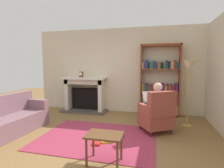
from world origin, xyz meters
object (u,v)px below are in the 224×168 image
object	(u,v)px
mantel_clock	(81,74)
seated_reader	(155,105)
sofa_floral	(9,120)
armchair_reading	(157,114)
fireplace	(85,93)
side_table	(104,139)
bookshelf	(160,82)
floor_lamp	(189,71)

from	to	relation	value
mantel_clock	seated_reader	xyz separation A→B (m)	(2.35, -1.21, -0.60)
seated_reader	sofa_floral	xyz separation A→B (m)	(-3.15, -0.95, -0.30)
armchair_reading	seated_reader	size ratio (longest dim) A/B	0.85
fireplace	seated_reader	distance (m)	2.61
side_table	fireplace	bearing A→B (deg)	117.55
bookshelf	armchair_reading	world-z (taller)	bookshelf
fireplace	bookshelf	distance (m)	2.42
armchair_reading	seated_reader	world-z (taller)	seated_reader
bookshelf	armchair_reading	bearing A→B (deg)	-92.70
fireplace	bookshelf	size ratio (longest dim) A/B	0.69
fireplace	side_table	bearing A→B (deg)	-62.45
fireplace	floor_lamp	xyz separation A→B (m)	(3.04, -0.81, 0.78)
fireplace	bookshelf	world-z (taller)	bookshelf
sofa_floral	side_table	bearing A→B (deg)	-100.43
mantel_clock	sofa_floral	bearing A→B (deg)	-110.50
mantel_clock	sofa_floral	size ratio (longest dim) A/B	0.11
armchair_reading	floor_lamp	world-z (taller)	floor_lamp
sofa_floral	armchair_reading	bearing A→B (deg)	-70.81
fireplace	seated_reader	xyz separation A→B (m)	(2.26, -1.31, 0.03)
bookshelf	seated_reader	bearing A→B (deg)	-95.54
seated_reader	floor_lamp	xyz separation A→B (m)	(0.79, 0.50, 0.76)
sofa_floral	floor_lamp	distance (m)	4.33
seated_reader	sofa_floral	size ratio (longest dim) A/B	0.65
bookshelf	side_table	xyz separation A→B (m)	(-0.88, -2.93, -0.61)
floor_lamp	armchair_reading	bearing A→B (deg)	-140.32
armchair_reading	side_table	bearing A→B (deg)	29.42
bookshelf	side_table	size ratio (longest dim) A/B	3.83
fireplace	bookshelf	bearing A→B (deg)	0.83
seated_reader	side_table	world-z (taller)	seated_reader
fireplace	floor_lamp	bearing A→B (deg)	-14.84
seated_reader	floor_lamp	size ratio (longest dim) A/B	0.70
fireplace	armchair_reading	bearing A→B (deg)	-31.24
seated_reader	floor_lamp	distance (m)	1.20
armchair_reading	floor_lamp	xyz separation A→B (m)	(0.72, 0.60, 0.96)
bookshelf	floor_lamp	size ratio (longest dim) A/B	1.31
bookshelf	sofa_floral	distance (m)	4.06
armchair_reading	floor_lamp	size ratio (longest dim) A/B	0.59
fireplace	side_table	world-z (taller)	fireplace
bookshelf	side_table	distance (m)	3.12
seated_reader	armchair_reading	bearing A→B (deg)	90.00
fireplace	mantel_clock	xyz separation A→B (m)	(-0.09, -0.10, 0.63)
fireplace	floor_lamp	size ratio (longest dim) A/B	0.91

